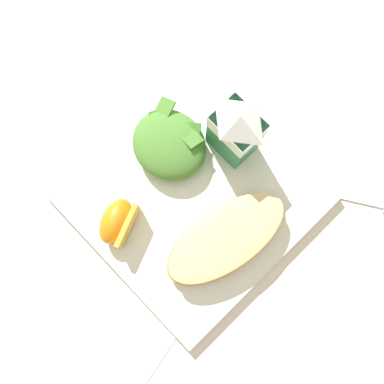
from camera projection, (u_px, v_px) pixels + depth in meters
The scene contains 8 objects.
ground at pixel (192, 195), 0.58m from camera, with size 3.00×3.00×0.00m, color beige.
white_plate at pixel (192, 194), 0.57m from camera, with size 0.28×0.28×0.02m, color white.
cheesy_pizza_bread at pixel (226, 238), 0.53m from camera, with size 0.11×0.18×0.04m.
green_salad_pile at pixel (169, 144), 0.55m from camera, with size 0.10×0.09×0.04m.
milk_carton at pixel (236, 130), 0.51m from camera, with size 0.06×0.04×0.11m.
orange_wedge_front at pixel (117, 222), 0.54m from camera, with size 0.06×0.07×0.04m.
paper_napkin at pixel (124, 337), 0.55m from camera, with size 0.11×0.11×0.00m, color white.
metal_fork at pixel (354, 197), 0.57m from camera, with size 0.17×0.12×0.01m.
Camera 1 is at (0.07, -0.06, 0.57)m, focal length 40.20 mm.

